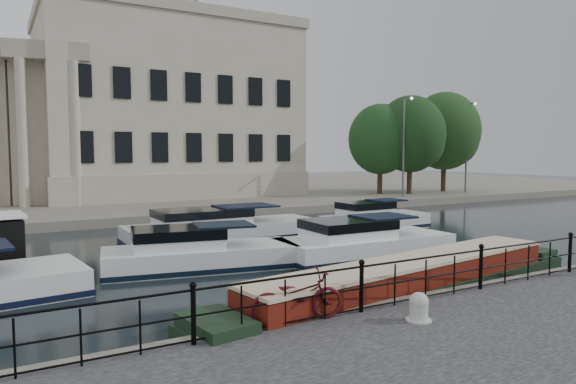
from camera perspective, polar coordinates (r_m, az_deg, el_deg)
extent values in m
plane|color=black|center=(14.09, 2.33, -12.89)|extent=(160.00, 160.00, 0.00)
cube|color=#6B665B|center=(51.05, -21.62, -0.28)|extent=(120.00, 42.00, 0.55)
cylinder|color=black|center=(10.15, -10.47, -13.40)|extent=(0.10, 0.10, 1.10)
sphere|color=black|center=(9.99, -10.52, -10.12)|extent=(0.14, 0.14, 0.14)
cylinder|color=black|center=(12.02, 8.16, -10.55)|extent=(0.10, 0.10, 1.10)
sphere|color=black|center=(11.88, 8.19, -7.75)|extent=(0.14, 0.14, 0.14)
cylinder|color=black|center=(14.75, 20.63, -7.97)|extent=(0.10, 0.10, 1.10)
sphere|color=black|center=(14.64, 20.70, -5.67)|extent=(0.14, 0.14, 0.14)
cylinder|color=black|center=(17.97, 28.84, -6.04)|extent=(0.10, 0.10, 1.10)
sphere|color=black|center=(17.88, 28.91, -4.15)|extent=(0.14, 0.14, 0.14)
cylinder|color=black|center=(11.90, 8.19, -8.22)|extent=(24.00, 0.05, 0.05)
cylinder|color=black|center=(12.02, 8.16, -10.55)|extent=(24.00, 0.04, 0.04)
cylinder|color=black|center=(12.15, 8.13, -12.69)|extent=(24.00, 0.04, 0.04)
cube|color=#ADA38C|center=(46.42, -13.38, 8.46)|extent=(20.00, 14.00, 14.00)
cube|color=#9E937F|center=(47.53, -13.54, 17.39)|extent=(20.40, 14.40, 0.80)
cylinder|color=#ADA38C|center=(47.82, -13.57, 18.80)|extent=(5.20, 5.20, 2.50)
cube|color=#9E937F|center=(46.37, -13.24, 1.05)|extent=(20.30, 14.30, 2.00)
cube|color=#ADA38C|center=(40.64, -24.51, 6.66)|extent=(5.73, 4.06, 11.00)
cube|color=#9E937F|center=(39.20, -25.12, 13.95)|extent=(5.62, 2.73, 1.20)
cylinder|color=#ADA38C|center=(37.88, -22.49, 6.00)|extent=(0.70, 0.70, 9.80)
cylinder|color=#ADA38C|center=(38.32, -27.41, 5.82)|extent=(0.70, 0.70, 9.80)
cylinder|color=#59595B|center=(43.21, 12.71, 4.80)|extent=(0.16, 0.16, 8.00)
sphere|color=#FFF2CC|center=(42.80, 13.58, 10.09)|extent=(0.24, 0.24, 0.24)
cylinder|color=#59595B|center=(49.30, 19.21, 4.60)|extent=(0.16, 0.16, 8.00)
sphere|color=#FFF2CC|center=(48.93, 20.09, 9.22)|extent=(0.24, 0.24, 0.24)
imported|color=#440C13|center=(11.25, 1.04, -11.55)|extent=(2.18, 1.08, 1.09)
cylinder|color=#B8B8B3|center=(11.75, 14.32, -12.72)|extent=(0.40, 0.40, 0.42)
sphere|color=#B8B8B3|center=(11.69, 14.34, -11.74)|extent=(0.42, 0.42, 0.42)
cylinder|color=#B8B8B3|center=(11.80, 14.30, -13.60)|extent=(0.56, 0.56, 0.04)
cube|color=black|center=(15.25, 13.66, -11.28)|extent=(14.10, 3.77, 0.84)
cube|color=#5E160D|center=(15.09, 13.71, -8.90)|extent=(11.30, 3.11, 0.65)
cube|color=beige|center=(15.00, 13.73, -7.41)|extent=(11.30, 3.16, 0.09)
cube|color=white|center=(19.01, -9.60, -7.76)|extent=(7.17, 3.63, 1.20)
cube|color=black|center=(19.02, -9.60, -8.00)|extent=(7.24, 3.66, 0.18)
cube|color=white|center=(18.73, -12.12, -5.34)|extent=(3.39, 2.52, 0.90)
cube|color=black|center=(18.92, -7.20, -3.64)|extent=(2.33, 2.04, 0.08)
cube|color=white|center=(21.27, 8.58, -6.44)|extent=(7.35, 2.97, 1.20)
cube|color=black|center=(21.28, 8.58, -6.65)|extent=(7.42, 3.00, 0.18)
cube|color=white|center=(20.62, 6.66, -4.37)|extent=(3.33, 2.36, 0.90)
cube|color=black|center=(21.59, 10.48, -2.68)|extent=(2.23, 2.00, 0.08)
cube|color=silver|center=(25.14, -7.07, -4.75)|extent=(9.42, 3.02, 1.20)
cube|color=black|center=(25.15, -7.07, -4.93)|extent=(9.51, 3.05, 0.18)
cube|color=silver|center=(24.60, -9.52, -2.97)|extent=(4.24, 2.47, 0.90)
cube|color=black|center=(25.41, -4.76, -1.56)|extent=(2.83, 2.10, 0.08)
cube|color=silver|center=(28.59, 9.73, -3.66)|extent=(6.19, 2.32, 1.20)
cube|color=black|center=(28.61, 9.72, -3.82)|extent=(6.25, 2.34, 0.18)
cube|color=silver|center=(28.01, 8.61, -2.06)|extent=(2.80, 1.85, 0.90)
cube|color=black|center=(28.92, 10.86, -0.89)|extent=(1.88, 1.57, 0.08)
cylinder|color=black|center=(45.81, 10.16, 1.42)|extent=(0.44, 0.44, 2.58)
ellipsoid|color=#133C13|center=(45.76, 10.22, 5.81)|extent=(5.60, 5.60, 6.19)
sphere|color=#133C13|center=(45.83, 11.11, 4.87)|extent=(4.13, 4.13, 4.13)
cylinder|color=black|center=(46.36, 13.33, 1.55)|extent=(0.44, 0.44, 2.82)
ellipsoid|color=black|center=(46.33, 13.42, 6.28)|extent=(6.12, 6.12, 6.76)
sphere|color=black|center=(46.43, 14.28, 5.26)|extent=(4.51, 4.51, 4.51)
cylinder|color=black|center=(50.00, 16.89, 1.80)|extent=(0.44, 0.44, 3.02)
ellipsoid|color=#173B12|center=(49.99, 16.99, 6.49)|extent=(6.55, 6.55, 7.24)
sphere|color=#173B12|center=(50.13, 17.78, 5.48)|extent=(4.83, 4.83, 4.83)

